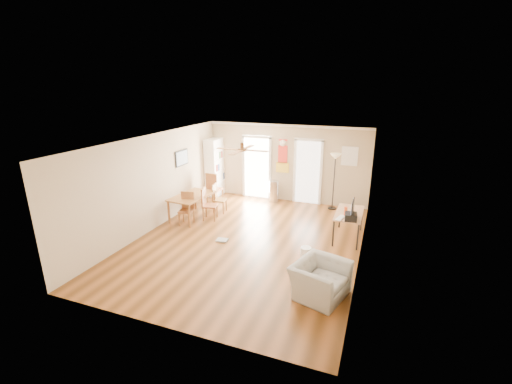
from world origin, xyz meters
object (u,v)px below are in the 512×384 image
at_px(trash_can, 274,191).
at_px(torchiere_lamp, 334,182).
at_px(bookshelf, 215,167).
at_px(dining_chair_right_b, 210,204).
at_px(computer_desk, 348,225).
at_px(wastebasket_b, 323,273).
at_px(armchair, 320,280).
at_px(dining_chair_far, 215,187).
at_px(dining_table, 193,207).
at_px(dining_chair_right_a, 220,198).
at_px(dining_chair_near, 186,209).
at_px(printer, 351,217).
at_px(wastebasket_a, 306,253).

distance_m(trash_can, torchiere_lamp, 2.05).
bearing_deg(bookshelf, dining_chair_right_b, -86.52).
distance_m(bookshelf, computer_desk, 5.37).
relative_size(wastebasket_b, armchair, 0.31).
bearing_deg(dining_chair_far, dining_table, 94.55).
distance_m(dining_chair_right_a, wastebasket_b, 4.65).
distance_m(dining_chair_right_a, dining_chair_right_b, 0.64).
bearing_deg(dining_table, dining_chair_near, -79.53).
bearing_deg(trash_can, bookshelf, 179.75).
distance_m(dining_chair_near, computer_desk, 4.48).
xyz_separation_m(bookshelf, trash_can, (2.20, -0.01, -0.65)).
bearing_deg(trash_can, dining_chair_right_b, -120.07).
bearing_deg(computer_desk, dining_chair_near, -171.16).
bearing_deg(torchiere_lamp, dining_chair_right_b, -146.13).
distance_m(trash_can, armchair, 5.47).
relative_size(torchiere_lamp, printer, 5.48).
bearing_deg(dining_chair_right_a, armchair, -139.52).
bearing_deg(wastebasket_b, trash_can, 119.35).
bearing_deg(dining_chair_right_a, printer, -112.22).
distance_m(dining_chair_far, wastebasket_a, 4.72).
bearing_deg(dining_chair_right_b, computer_desk, -102.42).
height_order(computer_desk, wastebasket_a, computer_desk).
height_order(dining_table, printer, printer).
distance_m(bookshelf, trash_can, 2.30).
distance_m(dining_chair_right_b, dining_chair_far, 1.55).
relative_size(torchiere_lamp, wastebasket_b, 5.71).
bearing_deg(dining_chair_right_a, dining_chair_near, 151.43).
relative_size(dining_table, wastebasket_a, 4.89).
bearing_deg(wastebasket_a, bookshelf, 138.91).
distance_m(bookshelf, armchair, 6.80).
bearing_deg(dining_chair_right_b, dining_chair_right_a, -14.05).
distance_m(dining_table, dining_chair_near, 0.53).
distance_m(torchiere_lamp, wastebasket_a, 3.65).
bearing_deg(armchair, dining_chair_near, 80.56).
height_order(trash_can, armchair, trash_can).
xyz_separation_m(bookshelf, dining_chair_far, (0.35, -0.78, -0.50)).
bearing_deg(dining_chair_right_a, bookshelf, 22.52).
bearing_deg(printer, torchiere_lamp, 100.29).
bearing_deg(dining_chair_near, computer_desk, -2.33).
height_order(dining_table, trash_can, trash_can).
bearing_deg(wastebasket_a, dining_chair_near, 167.57).
relative_size(bookshelf, dining_chair_near, 2.20).
distance_m(trash_can, printer, 3.82).
bearing_deg(torchiere_lamp, wastebasket_b, -83.97).
xyz_separation_m(printer, armchair, (-0.30, -2.29, -0.46)).
distance_m(printer, wastebasket_b, 1.89).
relative_size(dining_chair_far, trash_can, 1.42).
xyz_separation_m(trash_can, armchair, (2.47, -4.88, -0.03)).
distance_m(wastebasket_a, wastebasket_b, 0.92).
bearing_deg(armchair, printer, 9.64).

